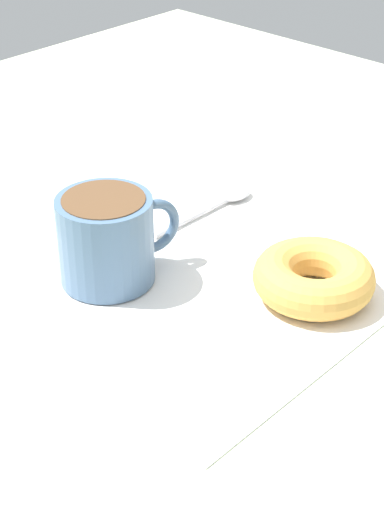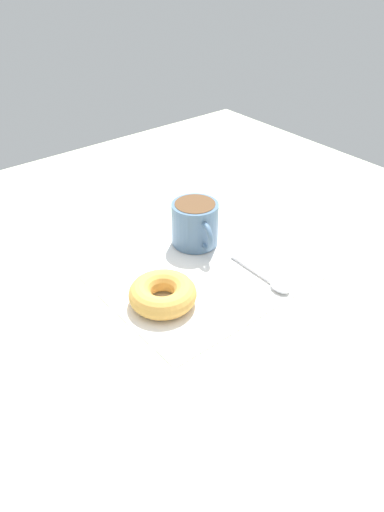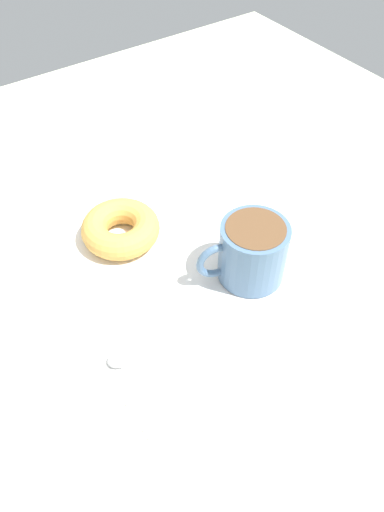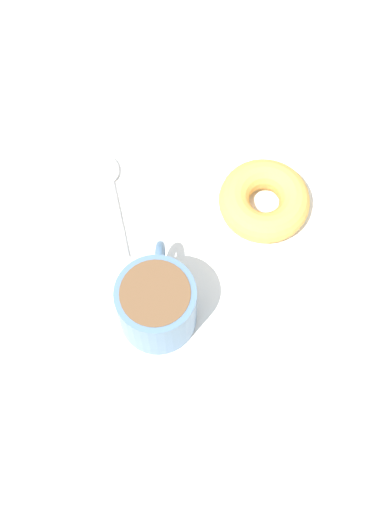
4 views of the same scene
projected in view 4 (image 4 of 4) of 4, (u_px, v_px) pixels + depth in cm
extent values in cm
cube|color=beige|center=(181.00, 261.00, 81.96)|extent=(120.00, 120.00, 2.00)
cube|color=white|center=(192.00, 263.00, 80.58)|extent=(33.37, 33.37, 0.30)
cylinder|color=slate|center=(157.00, 306.00, 74.26)|extent=(8.37, 8.37, 7.88)
cylinder|color=brown|center=(155.00, 294.00, 70.82)|extent=(7.17, 7.17, 0.60)
torus|color=slate|center=(160.00, 265.00, 76.08)|extent=(2.33, 5.35, 5.31)
torus|color=gold|center=(264.00, 201.00, 81.57)|extent=(10.50, 10.50, 3.54)
ellipsoid|color=silver|center=(109.00, 169.00, 84.73)|extent=(2.44, 3.63, 0.90)
cylinder|color=silver|center=(119.00, 216.00, 82.45)|extent=(0.69, 10.63, 0.56)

